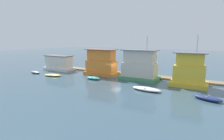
{
  "coord_description": "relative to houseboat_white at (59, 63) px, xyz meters",
  "views": [
    {
      "loc": [
        15.58,
        -28.44,
        6.92
      ],
      "look_at": [
        0.0,
        -1.0,
        1.4
      ],
      "focal_mm": 28.0,
      "sensor_mm": 36.0,
      "label": 1
    }
  ],
  "objects": [
    {
      "name": "houseboat_green",
      "position": [
        19.46,
        0.07,
        0.74
      ],
      "size": [
        6.6,
        3.86,
        7.47
      ],
      "color": "#4C9360",
      "rests_on": "ground_plane"
    },
    {
      "name": "houseboat_orange",
      "position": [
        11.41,
        0.2,
        0.67
      ],
      "size": [
        6.6,
        3.31,
        5.06
      ],
      "color": "orange",
      "rests_on": "ground_plane"
    },
    {
      "name": "houseboat_white",
      "position": [
        0.0,
        0.0,
        0.0
      ],
      "size": [
        6.97,
        3.28,
        3.35
      ],
      "color": "white",
      "rests_on": "ground_plane"
    },
    {
      "name": "houseboat_yellow",
      "position": [
        27.54,
        -0.49,
        0.59
      ],
      "size": [
        5.26,
        3.61,
        7.6
      ],
      "color": "gold",
      "rests_on": "ground_plane"
    },
    {
      "name": "dock_walkway",
      "position": [
        14.54,
        2.85,
        -1.43
      ],
      "size": [
        42.4,
        2.1,
        0.3
      ],
      "primitive_type": "cube",
      "color": "#846B4C",
      "rests_on": "ground_plane"
    },
    {
      "name": "dinghy_white",
      "position": [
        22.82,
        -6.01,
        -1.35
      ],
      "size": [
        4.21,
        1.79,
        0.47
      ],
      "color": "white",
      "rests_on": "ground_plane"
    },
    {
      "name": "dinghy_yellow",
      "position": [
        4.04,
        -5.54,
        -1.38
      ],
      "size": [
        3.75,
        2.23,
        0.39
      ],
      "color": "yellow",
      "rests_on": "ground_plane"
    },
    {
      "name": "dinghy_teal",
      "position": [
        12.49,
        -4.04,
        -1.33
      ],
      "size": [
        2.77,
        1.17,
        0.5
      ],
      "color": "teal",
      "rests_on": "ground_plane"
    },
    {
      "name": "dinghy_grey",
      "position": [
        -1.38,
        -5.3,
        -1.37
      ],
      "size": [
        2.96,
        1.52,
        0.42
      ],
      "color": "gray",
      "rests_on": "ground_plane"
    },
    {
      "name": "mooring_post_near_left",
      "position": [
        0.5,
        1.55,
        -0.72
      ],
      "size": [
        0.3,
        0.3,
        1.73
      ],
      "primitive_type": "cylinder",
      "color": "#846B4C",
      "rests_on": "ground_plane"
    },
    {
      "name": "dinghy_navy",
      "position": [
        30.22,
        -6.17,
        -1.32
      ],
      "size": [
        3.43,
        2.22,
        0.53
      ],
      "color": "navy",
      "rests_on": "ground_plane"
    },
    {
      "name": "ground_plane",
      "position": [
        14.54,
        -0.01,
        -1.58
      ],
      "size": [
        200.0,
        200.0,
        0.0
      ],
      "primitive_type": "plane",
      "color": "#385160"
    }
  ]
}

